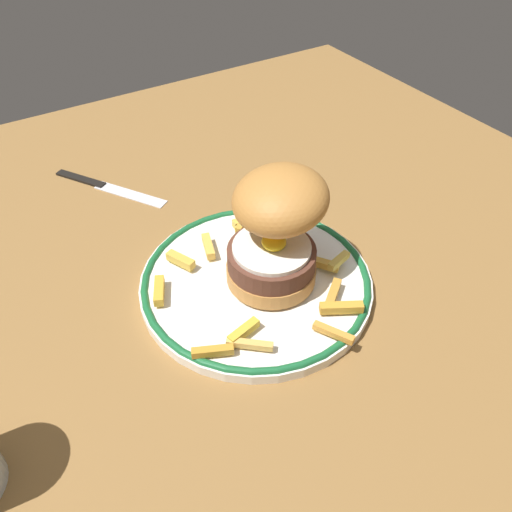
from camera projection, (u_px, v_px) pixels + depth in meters
ground_plane at (243, 312)px, 56.59cm from camera, size 110.01×109.00×4.00cm
dinner_plate at (256, 281)px, 56.19cm from camera, size 25.55×25.55×1.60cm
burger at (276, 227)px, 52.35cm from camera, size 11.21×12.13×12.46cm
fries_pile at (259, 277)px, 54.59cm from camera, size 22.03×21.27×2.60cm
knife at (101, 184)px, 71.01cm from camera, size 15.95×11.00×0.70cm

